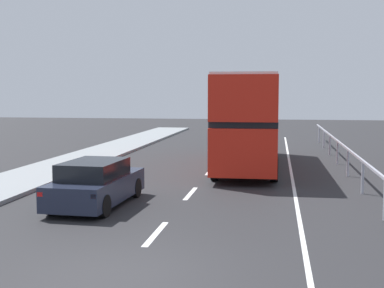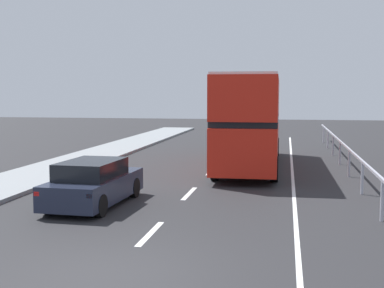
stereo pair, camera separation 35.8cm
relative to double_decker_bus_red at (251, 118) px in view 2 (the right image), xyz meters
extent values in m
cube|color=#262628|center=(-1.61, -15.17, -2.31)|extent=(74.40, 120.00, 0.10)
cube|color=silver|center=(-1.61, -12.29, -2.26)|extent=(0.16, 2.30, 0.01)
cube|color=silver|center=(-1.61, -7.05, -2.26)|extent=(0.16, 2.30, 0.01)
cube|color=silver|center=(-1.61, -1.81, -2.26)|extent=(0.16, 2.30, 0.01)
cube|color=silver|center=(-1.61, 3.43, -2.26)|extent=(0.16, 2.30, 0.01)
cube|color=silver|center=(-1.61, 8.67, -2.26)|extent=(0.16, 2.30, 0.01)
cube|color=silver|center=(-1.61, 13.92, -2.26)|extent=(0.16, 2.30, 0.01)
cube|color=silver|center=(1.93, -6.17, -2.26)|extent=(0.12, 46.00, 0.01)
cube|color=#ACADBA|center=(4.20, -6.17, -1.14)|extent=(0.08, 42.00, 0.08)
cylinder|color=#ACADBA|center=(4.20, -9.99, -1.70)|extent=(0.10, 0.10, 1.12)
cylinder|color=#ACADBA|center=(4.20, -6.17, -1.70)|extent=(0.10, 0.10, 1.12)
cylinder|color=#ACADBA|center=(4.20, -2.35, -1.70)|extent=(0.10, 0.10, 1.12)
cylinder|color=#ACADBA|center=(4.20, 1.47, -1.70)|extent=(0.10, 0.10, 1.12)
cylinder|color=#ACADBA|center=(4.20, 5.29, -1.70)|extent=(0.10, 0.10, 1.12)
cylinder|color=#ACADBA|center=(4.20, 9.11, -1.70)|extent=(0.10, 0.10, 1.12)
cylinder|color=#ACADBA|center=(4.20, 12.92, -1.70)|extent=(0.10, 0.10, 1.12)
cube|color=red|center=(0.00, -0.01, -1.01)|extent=(2.66, 11.50, 1.81)
cube|color=black|center=(0.00, -0.01, 0.02)|extent=(2.67, 11.04, 0.24)
cube|color=red|center=(0.00, -0.01, 0.99)|extent=(2.66, 11.50, 1.71)
cube|color=silver|center=(0.00, -0.01, 1.90)|extent=(2.60, 11.27, 0.10)
cube|color=black|center=(-0.07, 5.71, -0.92)|extent=(2.27, 0.07, 1.26)
cube|color=yellow|center=(-0.07, 5.71, 1.42)|extent=(1.51, 0.06, 0.28)
cylinder|color=black|center=(-1.21, 4.31, -1.76)|extent=(0.29, 1.00, 1.00)
cylinder|color=black|center=(1.11, 4.34, -1.76)|extent=(0.29, 1.00, 1.00)
cylinder|color=black|center=(-1.11, -4.16, -1.76)|extent=(0.29, 1.00, 1.00)
cylinder|color=black|center=(1.21, -4.13, -1.76)|extent=(0.29, 1.00, 1.00)
cube|color=#202537|center=(-4.14, -9.39, -1.72)|extent=(1.92, 4.36, 0.72)
cube|color=black|center=(-4.15, -9.60, -1.11)|extent=(1.63, 2.42, 0.51)
cube|color=red|center=(-5.00, -11.47, -1.54)|extent=(0.16, 0.07, 0.12)
cube|color=red|center=(-3.47, -11.53, -1.54)|extent=(0.16, 0.07, 0.12)
cylinder|color=black|center=(-4.86, -7.91, -1.94)|extent=(0.23, 0.65, 0.64)
cylinder|color=black|center=(-3.29, -7.98, -1.94)|extent=(0.23, 0.65, 0.64)
cylinder|color=black|center=(-4.99, -10.80, -1.94)|extent=(0.23, 0.65, 0.64)
cylinder|color=black|center=(-3.42, -10.87, -1.94)|extent=(0.23, 0.65, 0.64)
camera|label=1|loc=(1.28, -24.61, 1.18)|focal=49.20mm
camera|label=2|loc=(1.63, -24.55, 1.18)|focal=49.20mm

